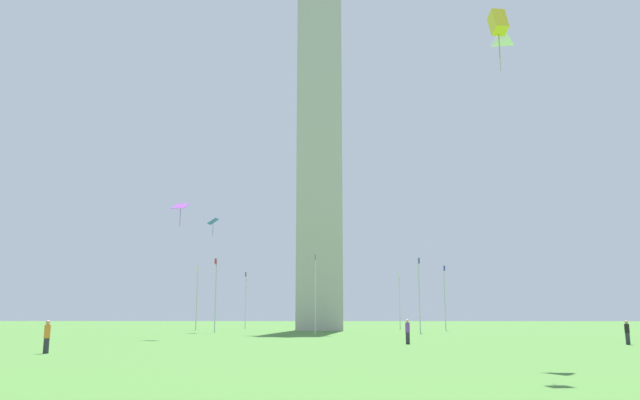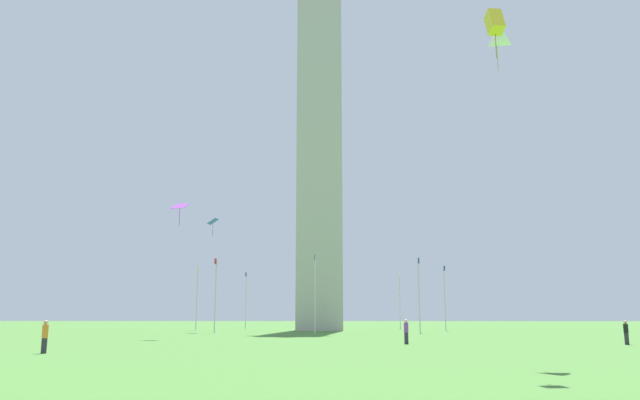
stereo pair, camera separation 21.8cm
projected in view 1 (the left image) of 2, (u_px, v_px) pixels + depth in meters
ground_plane at (320, 330)px, 82.25m from camera, size 260.00×260.00×0.00m
obelisk_monument at (320, 128)px, 87.41m from camera, size 6.18×6.18×56.21m
flagpole_n at (315, 290)px, 66.63m from camera, size 1.12×0.14×8.64m
flagpole_ne at (419, 291)px, 71.10m from camera, size 1.12×0.14×8.64m
flagpole_e at (445, 295)px, 82.56m from camera, size 1.12×0.14×8.64m
flagpole_se at (399, 297)px, 94.32m from camera, size 1.12×0.14×8.64m
flagpole_s at (323, 298)px, 99.48m from camera, size 1.12×0.14×8.64m
flagpole_sw at (246, 297)px, 95.02m from camera, size 1.12×0.14×8.64m
flagpole_w at (197, 295)px, 83.55m from camera, size 1.12×0.14×8.64m
flagpole_nw at (216, 292)px, 71.79m from camera, size 1.12×0.14×8.64m
person_orange_shirt at (47, 337)px, 33.01m from camera, size 0.32×0.32×1.75m
person_black_shirt at (627, 333)px, 42.75m from camera, size 0.32×0.32×1.65m
person_purple_shirt at (408, 332)px, 43.78m from camera, size 0.32×0.32×1.73m
kite_yellow_box at (498, 23)px, 26.70m from camera, size 1.02×0.73×2.26m
kite_white_delta at (499, 41)px, 31.55m from camera, size 1.63×1.75×2.33m
kite_blue_diamond at (213, 222)px, 77.45m from camera, size 1.48×1.33×2.21m
kite_purple_diamond at (181, 207)px, 56.78m from camera, size 1.46×1.57×2.20m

